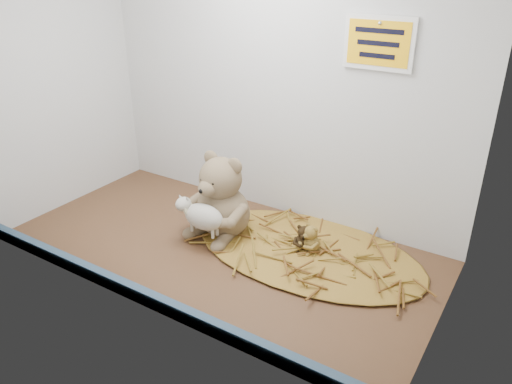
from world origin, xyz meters
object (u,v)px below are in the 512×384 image
Objects in this scene: toy_lamb at (204,217)px; mini_teddy_tan at (311,237)px; main_teddy at (222,195)px; mini_teddy_brown at (304,236)px.

toy_lamb is 30.05cm from mini_teddy_tan.
toy_lamb is at bearing -83.48° from main_teddy.
mini_teddy_tan is (26.97, 3.62, -7.22)cm from main_teddy.
mini_teddy_brown is (24.88, 3.44, -7.52)cm from main_teddy.
main_teddy is 3.15× the size of mini_teddy_tan.
main_teddy is at bearing -150.28° from mini_teddy_tan.
toy_lamb is 1.99× the size of mini_teddy_tan.
mini_teddy_brown is (-2.09, -0.18, -0.30)cm from mini_teddy_tan.
mini_teddy_tan is at bearing -17.38° from mini_teddy_brown.
main_teddy is at bearing 165.51° from mini_teddy_brown.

